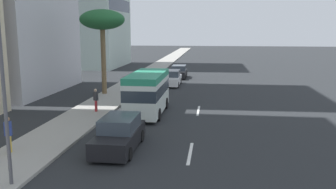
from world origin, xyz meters
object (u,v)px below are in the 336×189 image
at_px(car_third, 171,78).
at_px(palm_tree, 102,21).
at_px(minibus_lead, 148,92).
at_px(street_lamp, 4,67).
at_px(pedestrian_mid_block, 96,99).
at_px(car_second, 119,134).
at_px(car_fourth, 179,72).
at_px(pedestrian_near_lamp, 8,133).

bearing_deg(car_third, palm_tree, -39.78).
bearing_deg(minibus_lead, street_lamp, -12.78).
bearing_deg(pedestrian_mid_block, street_lamp, 128.32).
bearing_deg(palm_tree, car_third, -39.78).
distance_m(palm_tree, street_lamp, 19.84).
height_order(palm_tree, street_lamp, palm_tree).
bearing_deg(palm_tree, pedestrian_mid_block, -167.53).
xyz_separation_m(car_second, car_third, (21.28, -0.16, -0.02)).
xyz_separation_m(car_fourth, pedestrian_mid_block, (-19.85, 4.11, 0.31)).
xyz_separation_m(car_second, street_lamp, (-4.87, 2.87, 3.87)).
height_order(car_third, palm_tree, palm_tree).
distance_m(car_third, pedestrian_near_lamp, 23.44).
height_order(car_second, car_third, car_second).
bearing_deg(car_second, car_fourth, 179.18).
xyz_separation_m(pedestrian_near_lamp, palm_tree, (16.30, 0.32, 5.58)).
bearing_deg(pedestrian_near_lamp, minibus_lead, -136.31).
xyz_separation_m(car_second, pedestrian_near_lamp, (-1.59, 4.99, 0.35)).
bearing_deg(palm_tree, pedestrian_near_lamp, -178.87).
height_order(car_second, street_lamp, street_lamp).
distance_m(minibus_lead, car_third, 13.46).
xyz_separation_m(car_second, palm_tree, (14.71, 5.31, 5.93)).
bearing_deg(street_lamp, car_second, -30.51).
distance_m(pedestrian_near_lamp, palm_tree, 17.23).
relative_size(pedestrian_mid_block, street_lamp, 0.22).
height_order(car_second, pedestrian_mid_block, pedestrian_mid_block).
height_order(minibus_lead, car_second, minibus_lead).
bearing_deg(minibus_lead, palm_tree, -142.21).
relative_size(minibus_lead, street_lamp, 0.88).
relative_size(car_second, street_lamp, 0.62).
distance_m(car_third, palm_tree, 10.41).
distance_m(car_second, palm_tree, 16.73).
xyz_separation_m(minibus_lead, pedestrian_near_lamp, (-9.43, 5.01, -0.48)).
xyz_separation_m(car_third, pedestrian_mid_block, (-13.75, 3.88, 0.28)).
relative_size(pedestrian_near_lamp, street_lamp, 0.24).
bearing_deg(pedestrian_near_lamp, car_fourth, -118.88).
bearing_deg(street_lamp, pedestrian_mid_block, 3.94).
distance_m(car_second, pedestrian_mid_block, 8.40).
bearing_deg(car_fourth, pedestrian_near_lamp, -10.53).
bearing_deg(car_third, street_lamp, -6.60).
xyz_separation_m(minibus_lead, car_third, (13.43, -0.14, -0.85)).
relative_size(car_fourth, pedestrian_near_lamp, 2.40).
xyz_separation_m(minibus_lead, car_fourth, (19.53, -0.38, -0.88)).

